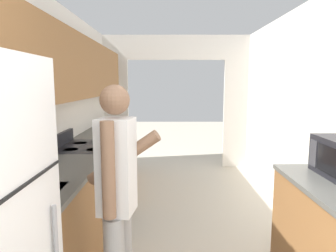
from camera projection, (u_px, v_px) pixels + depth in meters
name	position (u px, v px, depth m)	size (l,w,h in m)	color
wall_left	(50.00, 97.00, 2.90)	(0.38, 7.54, 2.50)	white
wall_far_with_doorway	(177.00, 92.00, 5.67)	(3.12, 0.06, 2.50)	white
counter_left	(94.00, 179.00, 3.62)	(0.62, 4.04, 0.93)	brown
range_oven	(89.00, 186.00, 3.38)	(0.66, 0.78, 1.07)	black
person	(119.00, 203.00, 1.90)	(0.52, 0.41, 1.61)	#9E9E9E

